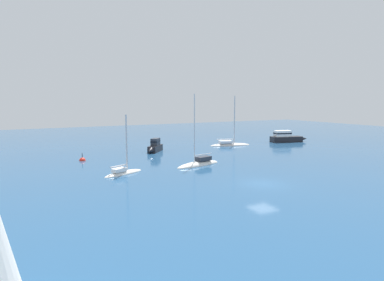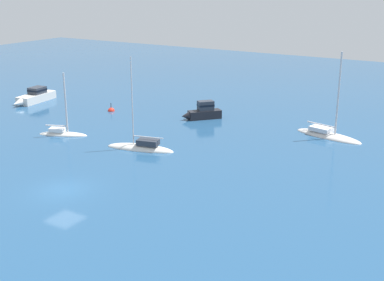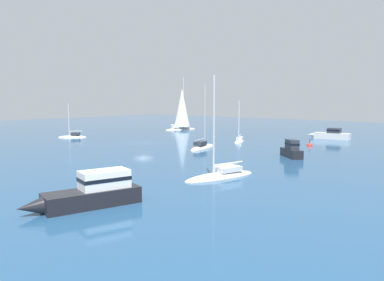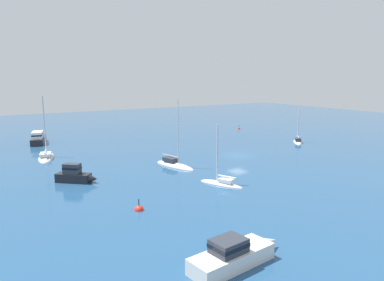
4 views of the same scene
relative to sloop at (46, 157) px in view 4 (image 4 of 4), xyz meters
The scene contains 10 objects.
ground_plane 28.06m from the sloop, 28.06° to the right, with size 160.00×160.00×0.00m, color navy.
sloop is the anchor object (origin of this frame).
ketch 19.48m from the sloop, 46.21° to the right, with size 3.22×7.00×9.41m.
powerboat 12.69m from the sloop, 85.71° to the left, with size 3.52×7.65×2.25m.
sailboat 27.69m from the sloop, 59.83° to the right, with size 3.24×5.27×6.95m.
launch 14.72m from the sloop, 87.86° to the right, with size 4.33×3.97×2.12m.
ketch_1 41.87m from the sloop, 14.46° to the right, with size 4.31×4.60×6.43m.
cabin_cruiser 38.46m from the sloop, 83.20° to the right, with size 7.31×2.68×1.90m.
channel_buoy 26.50m from the sloop, 83.08° to the right, with size 0.85×0.85×1.44m.
mooring_buoy 42.94m from the sloop, 10.96° to the left, with size 0.65×0.65×1.14m.
Camera 4 is at (-33.44, -41.46, 11.70)m, focal length 33.83 mm.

